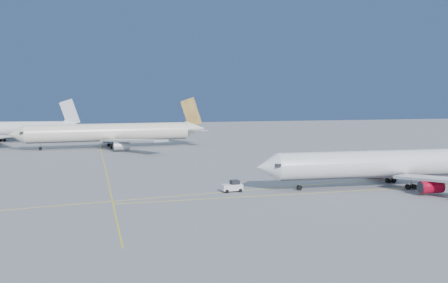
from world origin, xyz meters
TOP-DOWN VIEW (x-y plane):
  - ground at (0.00, 0.00)m, footprint 500.00×500.00m
  - taxiway_lines at (-14.71, 6.34)m, footprint 118.86×140.00m
  - airliner_virgin at (19.35, -11.66)m, footprint 63.19×56.72m
  - airliner_etihad at (-35.36, 83.34)m, footprint 70.37×64.76m
  - airliner_third at (-78.66, 116.17)m, footprint 65.93×60.41m
  - pushback_tug at (-16.81, -8.59)m, footprint 4.15×2.71m

SIDE VIEW (x-z plane):
  - ground at x=0.00m, z-range 0.00..0.00m
  - taxiway_lines at x=-14.71m, z-range 0.00..0.02m
  - pushback_tug at x=-16.81m, z-range -0.08..2.17m
  - airliner_virgin at x=19.35m, z-range -3.09..12.49m
  - airliner_third at x=-78.66m, z-range -3.49..14.19m
  - airliner_etihad at x=-35.36m, z-range -3.59..14.77m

